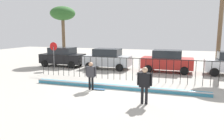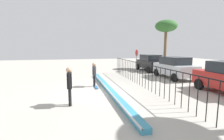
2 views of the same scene
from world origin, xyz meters
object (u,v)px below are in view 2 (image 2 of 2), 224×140
object	(u,v)px
skateboarder	(94,72)
parked_car_silver	(174,67)
parked_car_black	(150,63)
skateboard	(96,87)
stop_sign	(136,57)
camera_operator	(69,83)
palm_tree_short	(166,27)

from	to	relation	value
skateboarder	parked_car_silver	xyz separation A→B (m)	(-1.58, 7.40, -0.04)
parked_car_black	parked_car_silver	bearing A→B (deg)	-3.22
skateboarder	parked_car_silver	distance (m)	7.57
skateboard	parked_car_black	size ratio (longest dim) A/B	0.19
parked_car_black	stop_sign	world-z (taller)	stop_sign
skateboard	parked_car_black	distance (m)	10.13
parked_car_black	camera_operator	bearing A→B (deg)	-44.96
skateboard	parked_car_silver	size ratio (longest dim) A/B	0.19
parked_car_silver	camera_operator	bearing A→B (deg)	-57.22
skateboarder	palm_tree_short	world-z (taller)	palm_tree_short
camera_operator	parked_car_black	distance (m)	13.43
camera_operator	stop_sign	distance (m)	12.12
skateboarder	stop_sign	xyz separation A→B (m)	(-6.19, 5.63, 0.60)
palm_tree_short	parked_car_black	bearing A→B (deg)	-62.53
parked_car_black	palm_tree_short	world-z (taller)	palm_tree_short
skateboarder	stop_sign	world-z (taller)	stop_sign
skateboard	camera_operator	size ratio (longest dim) A/B	0.44
parked_car_silver	palm_tree_short	size ratio (longest dim) A/B	0.69
parked_car_silver	parked_car_black	bearing A→B (deg)	-177.48
parked_car_silver	stop_sign	size ratio (longest dim) A/B	1.72
skateboard	stop_sign	distance (m)	8.82
parked_car_black	stop_sign	xyz separation A→B (m)	(0.19, -1.83, 0.64)
stop_sign	skateboarder	bearing A→B (deg)	-42.30
camera_operator	parked_car_silver	xyz separation A→B (m)	(-5.10, 9.01, -0.12)
parked_car_silver	stop_sign	bearing A→B (deg)	-155.70
stop_sign	parked_car_black	bearing A→B (deg)	96.04
palm_tree_short	parked_car_silver	bearing A→B (deg)	-24.35
parked_car_silver	stop_sign	world-z (taller)	stop_sign
camera_operator	parked_car_black	size ratio (longest dim) A/B	0.42
skateboarder	parked_car_silver	size ratio (longest dim) A/B	0.39
parked_car_black	palm_tree_short	bearing A→B (deg)	115.04
parked_car_black	stop_sign	bearing A→B (deg)	-86.39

